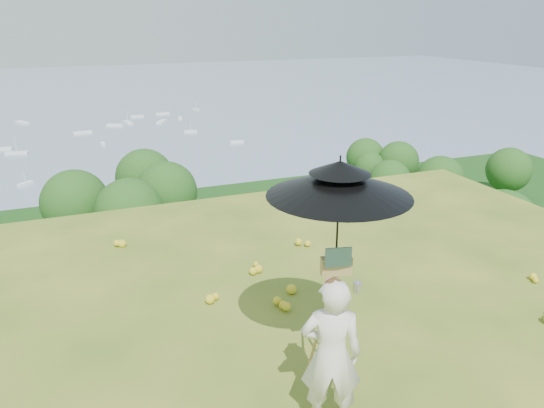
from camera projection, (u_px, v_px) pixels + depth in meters
name	position (u px, v px, depth m)	size (l,w,h in m)	color
shoreline_tier	(95.00, 286.00, 82.37)	(170.00, 28.00, 8.00)	#6A6255
bay_water	(64.00, 110.00, 226.01)	(700.00, 700.00, 0.00)	slate
slope_trees	(107.00, 275.00, 40.36)	(110.00, 50.00, 6.00)	#154514
harbor_town	(90.00, 248.00, 80.19)	(110.00, 22.00, 5.00)	silver
moored_boats	(25.00, 154.00, 152.41)	(140.00, 140.00, 0.70)	white
painter	(331.00, 355.00, 4.74)	(0.56, 0.37, 1.53)	white
field_easel	(334.00, 317.00, 5.30)	(0.60, 0.60, 1.57)	#9E8142
sun_umbrella	(338.00, 215.00, 4.97)	(1.36, 1.36, 1.15)	black
painter_cap	(334.00, 283.00, 4.49)	(0.18, 0.21, 0.10)	#E07C7B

